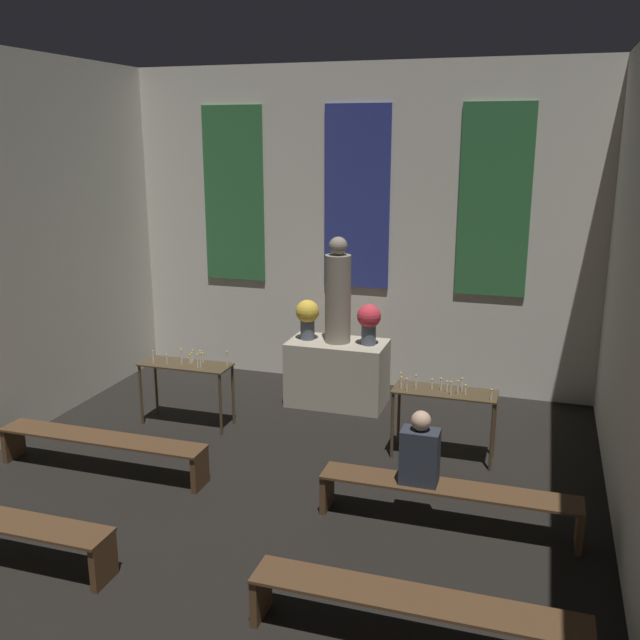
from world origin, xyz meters
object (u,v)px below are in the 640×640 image
altar (337,373)px  candle_rack_left (186,372)px  flower_vase_left (307,316)px  candle_rack_right (444,401)px  person_seated (420,452)px  statue (338,294)px  pew_third_right (414,610)px  flower_vase_right (369,321)px  pew_back_right (447,496)px  pew_back_left (102,445)px

altar → candle_rack_left: candle_rack_left is taller
altar → flower_vase_left: bearing=-180.0°
candle_rack_right → person_seated: size_ratio=1.62×
statue → person_seated: statue is taller
altar → person_seated: bearing=-59.9°
flower_vase_left → candle_rack_right: flower_vase_left is taller
pew_third_right → candle_rack_left: bearing=137.2°
flower_vase_right → person_seated: (1.19, -2.80, -0.49)m
candle_rack_left → person_seated: person_seated is taller
statue → pew_third_right: 5.09m
flower_vase_left → pew_back_right: size_ratio=0.23×
flower_vase_right → candle_rack_right: flower_vase_right is taller
statue → candle_rack_right: size_ratio=1.22×
candle_rack_right → pew_back_right: size_ratio=0.48×
altar → candle_rack_left: bearing=-142.1°
candle_rack_left → person_seated: size_ratio=1.62×
person_seated → candle_rack_right: bearing=89.3°
flower_vase_left → pew_back_right: (2.33, -2.80, -0.91)m
flower_vase_right → candle_rack_left: 2.50m
altar → pew_back_right: (1.90, -2.80, -0.13)m
flower_vase_left → pew_back_left: bearing=-117.6°
statue → candle_rack_left: (-1.64, -1.28, -0.86)m
candle_rack_left → pew_back_right: bearing=-23.2°
flower_vase_left → person_seated: bearing=-53.7°
pew_third_right → pew_back_left: 4.18m
flower_vase_left → flower_vase_right: 0.87m
altar → pew_third_right: 4.93m
statue → flower_vase_right: 0.55m
pew_back_right → pew_back_left: bearing=180.0°
flower_vase_left → candle_rack_left: flower_vase_left is taller
statue → flower_vase_right: bearing=-0.0°
pew_back_left → pew_back_right: same height
flower_vase_left → pew_back_left: (-1.47, -2.80, -0.91)m
flower_vase_right → pew_third_right: flower_vase_right is taller
altar → statue: statue is taller
flower_vase_right → person_seated: flower_vase_right is taller
pew_back_right → pew_third_right: bearing=-90.0°
pew_third_right → person_seated: 1.82m
candle_rack_right → pew_back_right: (0.26, -1.52, -0.38)m
altar → flower_vase_left: flower_vase_left is taller
flower_vase_right → candle_rack_left: flower_vase_right is taller
statue → candle_rack_right: (1.64, -1.28, -0.86)m
pew_back_right → flower_vase_right: bearing=117.6°
pew_back_right → flower_vase_left: bearing=129.8°
flower_vase_right → candle_rack_right: 1.84m
pew_back_left → statue: bearing=55.8°
flower_vase_left → candle_rack_right: (2.08, -1.28, -0.53)m
pew_back_left → person_seated: 3.55m
pew_back_left → pew_third_right: bearing=-24.8°
candle_rack_left → altar: bearing=37.9°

